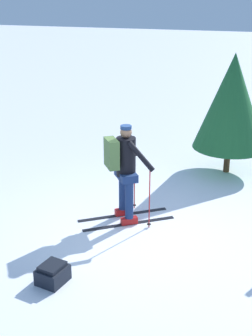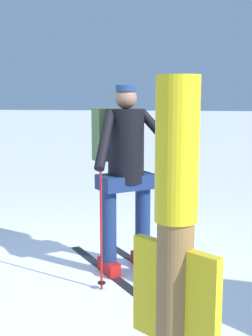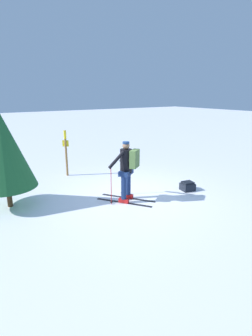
% 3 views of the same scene
% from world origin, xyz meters
% --- Properties ---
extents(ground_plane, '(80.00, 80.00, 0.00)m').
position_xyz_m(ground_plane, '(0.00, 0.00, 0.00)').
color(ground_plane, white).
extents(skier, '(1.39, 1.67, 1.80)m').
position_xyz_m(skier, '(-0.31, -0.25, 1.06)').
color(skier, black).
rests_on(skier, ground_plane).
extents(dropped_backpack, '(0.48, 0.44, 0.30)m').
position_xyz_m(dropped_backpack, '(1.86, -0.63, 0.14)').
color(dropped_backpack, black).
rests_on(dropped_backpack, ground_plane).
extents(pine_tree, '(1.63, 1.63, 2.72)m').
position_xyz_m(pine_tree, '(-3.33, 1.24, 1.66)').
color(pine_tree, '#4C331E').
rests_on(pine_tree, ground_plane).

